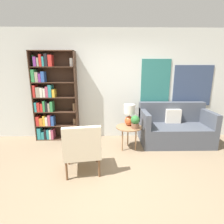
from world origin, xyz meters
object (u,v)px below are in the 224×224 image
Objects in this scene: armchair at (82,147)px; side_table at (129,129)px; couch at (174,128)px; table_lamp at (129,114)px; bookshelf at (50,98)px; potted_plant at (135,122)px.

armchair reaches higher than side_table.
couch is 1.25m from table_lamp.
side_table is 1.18× the size of table_lamp.
table_lamp reaches higher than armchair.
bookshelf is at bearing 122.21° from armchair.
couch is at bearing 17.95° from side_table.
bookshelf is 1.33× the size of couch.
bookshelf is at bearing 161.13° from side_table.
bookshelf reaches higher than couch.
bookshelf is 2.45× the size of armchair.
couch is at bearing 25.52° from potted_plant.
armchair is 1.29m from side_table.
side_table is (1.88, -0.64, -0.58)m from bookshelf.
couch is 5.76× the size of potted_plant.
bookshelf is 3.13m from couch.
armchair is 1.85× the size of table_lamp.
bookshelf is 1.97m from armchair.
table_lamp reaches higher than couch.
side_table is 0.26m from potted_plant.
armchair reaches higher than potted_plant.
side_table is (-1.15, -0.37, 0.13)m from couch.
couch reaches higher than armchair.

